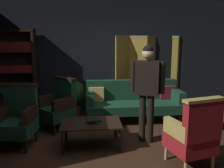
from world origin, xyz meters
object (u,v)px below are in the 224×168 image
at_px(armchair_gilt_accent, 193,134).
at_px(standing_figure, 147,85).
at_px(coffee_table, 91,125).
at_px(potted_plant, 74,95).
at_px(velvet_couch, 133,100).
at_px(armchair_wing_right, 59,105).
at_px(folding_screen, 153,71).
at_px(book_black_cloth, 93,120).
at_px(armchair_wing_left, 18,118).
at_px(book_green_cloth, 93,122).
at_px(bookshelf, 18,70).

relative_size(armchair_gilt_accent, standing_figure, 0.61).
bearing_deg(coffee_table, potted_plant, 102.45).
bearing_deg(velvet_couch, armchair_wing_right, -165.97).
relative_size(velvet_couch, armchair_gilt_accent, 2.04).
xyz_separation_m(armchair_gilt_accent, standing_figure, (-0.44, 0.89, 0.54)).
bearing_deg(coffee_table, velvet_couch, 53.06).
height_order(folding_screen, armchair_gilt_accent, folding_screen).
relative_size(folding_screen, standing_figure, 1.22).
height_order(standing_figure, book_black_cloth, standing_figure).
bearing_deg(coffee_table, book_black_cloth, 3.27).
bearing_deg(book_black_cloth, armchair_wing_right, 127.31).
bearing_deg(standing_figure, armchair_gilt_accent, -63.76).
distance_m(armchair_wing_right, potted_plant, 0.89).
xyz_separation_m(armchair_wing_left, potted_plant, (0.84, 1.58, -0.00)).
bearing_deg(velvet_couch, book_green_cloth, -125.80).
height_order(bookshelf, potted_plant, bookshelf).
bearing_deg(armchair_gilt_accent, standing_figure, 116.24).
bearing_deg(standing_figure, book_green_cloth, -174.92).
distance_m(book_green_cloth, book_black_cloth, 0.03).
bearing_deg(velvet_couch, armchair_gilt_accent, -78.14).
bearing_deg(armchair_wing_right, potted_plant, 73.68).
height_order(bookshelf, armchair_wing_right, bookshelf).
height_order(book_green_cloth, book_black_cloth, book_black_cloth).
bearing_deg(book_black_cloth, armchair_wing_left, 172.87).
distance_m(velvet_couch, book_black_cloth, 1.59).
relative_size(coffee_table, armchair_gilt_accent, 0.96).
distance_m(velvet_couch, standing_figure, 1.34).
bearing_deg(book_black_cloth, bookshelf, 131.10).
bearing_deg(bookshelf, folding_screen, 3.35).
xyz_separation_m(folding_screen, armchair_wing_left, (-2.91, -2.07, -0.50)).
bearing_deg(coffee_table, armchair_wing_right, 125.52).
bearing_deg(armchair_wing_right, velvet_couch, 14.03).
relative_size(folding_screen, potted_plant, 2.47).
height_order(armchair_wing_left, book_green_cloth, armchair_wing_left).
height_order(coffee_table, armchair_wing_right, armchair_wing_right).
relative_size(armchair_gilt_accent, potted_plant, 1.24).
height_order(folding_screen, armchair_wing_right, folding_screen).
height_order(armchair_wing_left, standing_figure, standing_figure).
bearing_deg(armchair_wing_right, armchair_wing_left, -129.25).
distance_m(armchair_wing_right, book_green_cloth, 1.12).
bearing_deg(book_black_cloth, potted_plant, 103.75).
height_order(coffee_table, armchair_gilt_accent, armchair_gilt_accent).
bearing_deg(velvet_couch, book_black_cloth, -125.80).
xyz_separation_m(coffee_table, armchair_wing_left, (-1.23, 0.16, 0.12)).
distance_m(armchair_wing_left, book_black_cloth, 1.28).
bearing_deg(folding_screen, velvet_couch, -126.86).
distance_m(standing_figure, book_black_cloth, 1.09).
bearing_deg(armchair_gilt_accent, velvet_couch, 101.86).
xyz_separation_m(potted_plant, book_green_cloth, (0.43, -1.74, -0.05)).
relative_size(bookshelf, book_black_cloth, 9.24).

